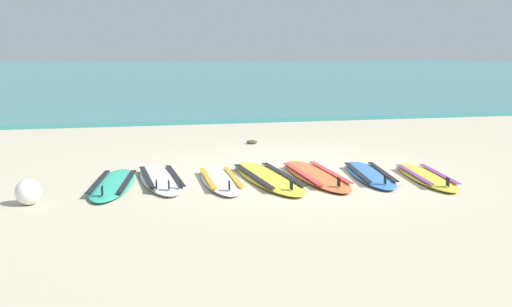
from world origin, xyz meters
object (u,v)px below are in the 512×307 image
Objects in this scene: surfboard_1 at (161,179)px; surfboard_5 at (370,174)px; surfboard_2 at (221,180)px; surfboard_0 at (113,184)px; beach_ball at (28,192)px; surfboard_4 at (316,175)px; surfboard_3 at (268,177)px; surfboard_6 at (426,177)px.

surfboard_1 is 2.87m from surfboard_5.
surfboard_2 and surfboard_5 have the same top height.
surfboard_2 is at bearing -18.45° from surfboard_1.
surfboard_0 is at bearing -164.13° from surfboard_1.
surfboard_5 is 6.77× the size of beach_ball.
surfboard_2 is (1.39, -0.08, 0.00)m from surfboard_0.
surfboard_2 is 0.86× the size of surfboard_4.
surfboard_2 is at bearing -179.23° from surfboard_4.
surfboard_2 is (0.76, -0.25, -0.00)m from surfboard_1.
surfboard_4 is at bearing 10.64° from beach_ball.
surfboard_0 and surfboard_2 have the same top height.
surfboard_1 and surfboard_4 have the same top height.
surfboard_3 and surfboard_6 have the same top height.
surfboard_4 is (1.34, 0.02, -0.00)m from surfboard_2.
surfboard_3 is 1.07× the size of surfboard_4.
surfboard_5 is at bearing 7.39° from beach_ball.
surfboard_3 is 1.21× the size of surfboard_6.
surfboard_2 is at bearing 177.28° from surfboard_5.
surfboard_2 is 0.96× the size of surfboard_5.
beach_ball is at bearing -169.36° from surfboard_4.
surfboard_1 is at bearing 30.44° from beach_ball.
surfboard_6 is (1.44, -0.43, 0.00)m from surfboard_4.
surfboard_5 is (2.85, -0.35, -0.00)m from surfboard_1.
surfboard_3 is 8.07× the size of beach_ball.
surfboard_4 is (0.68, -0.01, 0.00)m from surfboard_3.
beach_ball is (-1.58, -0.93, 0.11)m from surfboard_1.
surfboard_0 is at bearing 176.90° from surfboard_2.
surfboard_1 is 0.93× the size of surfboard_4.
surfboard_5 is (1.43, -0.13, 0.00)m from surfboard_3.
surfboard_3 is (2.05, -0.05, -0.00)m from surfboard_0.
surfboard_1 and surfboard_5 have the same top height.
surfboard_6 is (4.17, -0.49, 0.00)m from surfboard_0.
surfboard_4 is at bearing -6.43° from surfboard_1.
surfboard_5 is at bearing 155.49° from surfboard_6.
surfboard_3 and surfboard_4 have the same top height.
surfboard_4 is at bearing -0.76° from surfboard_3.
surfboard_4 is at bearing 0.77° from surfboard_2.
surfboard_4 is 3.74m from beach_ball.
beach_ball is (-0.95, -0.75, 0.11)m from surfboard_0.
surfboard_1 is 0.80m from surfboard_2.
surfboard_0 is 2.05m from surfboard_3.
surfboard_1 is (0.63, 0.18, 0.00)m from surfboard_0.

